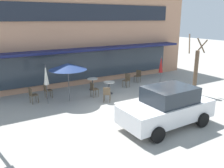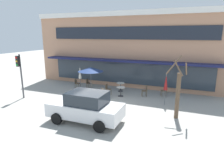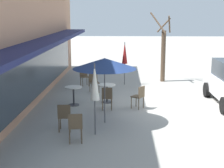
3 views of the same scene
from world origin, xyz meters
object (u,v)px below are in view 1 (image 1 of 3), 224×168
Objects in this scene: cafe_chair_2 at (127,79)px; cafe_table_near_wall at (109,86)px; patio_umbrella_cream_folded at (68,66)px; patio_umbrella_corner_open at (161,65)px; parked_sedan at (167,107)px; cafe_chair_1 at (93,88)px; cafe_chair_3 at (32,94)px; patio_umbrella_green_folded at (46,75)px; cafe_table_streetside at (93,82)px; cafe_chair_5 at (47,90)px; street_tree at (196,69)px; cafe_chair_0 at (138,75)px; cafe_chair_4 at (107,93)px.

cafe_table_near_wall is at bearing -158.94° from cafe_chair_2.
cafe_table_near_wall is at bearing 1.29° from patio_umbrella_cream_folded.
patio_umbrella_corner_open reaches higher than parked_sedan.
cafe_chair_1 is 1.00× the size of cafe_chair_3.
patio_umbrella_green_folded reaches higher than cafe_chair_1.
cafe_table_streetside is 0.85× the size of cafe_chair_3.
cafe_chair_2 is 6.30m from parked_sedan.
cafe_table_near_wall is 5.29m from parked_sedan.
cafe_chair_5 is (0.95, 0.47, 0.00)m from cafe_chair_3.
cafe_chair_3 is (-3.41, 0.73, 0.00)m from cafe_chair_1.
cafe_chair_1 is 0.24× the size of street_tree.
parked_sedan is at bearing -61.95° from cafe_chair_5.
cafe_chair_1 is 1.00× the size of cafe_chair_5.
cafe_chair_2 is 0.21× the size of parked_sedan.
cafe_chair_2 is (2.94, 0.76, 0.00)m from cafe_chair_1.
cafe_table_streetside is 4.08m from cafe_chair_3.
cafe_chair_0 is 4.89m from cafe_chair_4.
patio_umbrella_cream_folded reaches higher than cafe_chair_5.
patio_umbrella_green_folded is at bearing 153.56° from cafe_chair_4.
patio_umbrella_corner_open reaches higher than cafe_chair_0.
cafe_chair_2 is (-1.74, 1.43, -1.10)m from patio_umbrella_corner_open.
patio_umbrella_green_folded is 2.47× the size of cafe_chair_4.
cafe_chair_0 is 4.57m from cafe_chair_1.
cafe_table_near_wall is at bearing 148.43° from street_tree.
cafe_chair_0 is (3.74, 0.01, 0.01)m from cafe_table_streetside.
cafe_chair_0 is at bearing 32.23° from cafe_chair_4.
cafe_chair_0 is at bearing 107.30° from street_tree.
cafe_chair_3 and cafe_chair_4 have the same top height.
street_tree is (9.04, -3.44, 1.04)m from cafe_chair_3.
cafe_chair_1 is at bearing -4.82° from patio_umbrella_green_folded.
street_tree is at bearing -65.02° from patio_umbrella_corner_open.
cafe_chair_3 is at bearing -179.73° from cafe_chair_2.
cafe_table_streetside is 2.40m from cafe_chair_2.
cafe_chair_3 is at bearing -170.99° from cafe_table_streetside.
parked_sedan is (3.67, -5.44, -0.75)m from patio_umbrella_green_folded.
street_tree reaches higher than cafe_chair_3.
parked_sedan reaches higher than cafe_chair_1.
patio_umbrella_green_folded is 3.46m from cafe_chair_4.
patio_umbrella_green_folded is 1.49m from cafe_chair_5.
cafe_chair_1 is 3.04m from cafe_chair_2.
cafe_chair_1 and cafe_chair_5 have the same top height.
cafe_table_near_wall is 1.40m from cafe_table_streetside.
patio_umbrella_corner_open is (3.56, -0.73, 1.11)m from cafe_table_near_wall.
patio_umbrella_cream_folded is 2.47× the size of cafe_chair_0.
cafe_table_near_wall is 0.18× the size of parked_sedan.
street_tree is (1.27, -4.09, 1.04)m from cafe_chair_0.
cafe_table_streetside is at bearing 153.38° from patio_umbrella_corner_open.
patio_umbrella_corner_open is at bearing -14.68° from cafe_chair_5.
patio_umbrella_cream_folded reaches higher than cafe_table_streetside.
cafe_chair_0 and cafe_chair_2 have the same top height.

